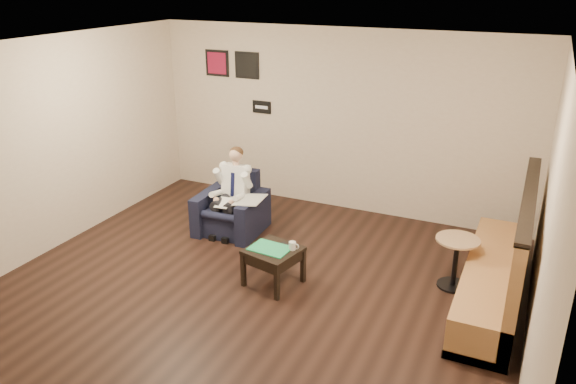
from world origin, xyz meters
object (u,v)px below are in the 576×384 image
at_px(green_folder, 270,248).
at_px(smartphone, 285,245).
at_px(seated_man, 227,196).
at_px(coffee_mug, 292,246).
at_px(side_table, 273,266).
at_px(cafe_table, 455,263).
at_px(banquette, 497,247).
at_px(armchair, 231,204).

height_order(green_folder, smartphone, green_folder).
distance_m(seated_man, coffee_mug, 1.68).
distance_m(side_table, cafe_table, 2.16).
bearing_deg(seated_man, green_folder, -42.75).
bearing_deg(banquette, smartphone, -166.26).
distance_m(coffee_mug, smartphone, 0.15).
bearing_deg(seated_man, armchair, 90.00).
distance_m(armchair, coffee_mug, 1.74).
bearing_deg(coffee_mug, seated_man, 147.75).
bearing_deg(coffee_mug, armchair, 144.75).
bearing_deg(cafe_table, seated_man, 177.65).
bearing_deg(green_folder, side_table, 20.96).
xyz_separation_m(smartphone, cafe_table, (1.90, 0.69, -0.16)).
bearing_deg(smartphone, side_table, -97.35).
relative_size(seated_man, smartphone, 7.97).
bearing_deg(armchair, smartphone, -38.30).
height_order(seated_man, smartphone, seated_man).
height_order(armchair, banquette, banquette).
bearing_deg(cafe_table, side_table, -157.04).
height_order(armchair, seated_man, seated_man).
relative_size(seated_man, side_table, 2.03).
height_order(armchair, coffee_mug, armchair).
distance_m(side_table, banquette, 2.57).
bearing_deg(coffee_mug, side_table, -159.04).
height_order(armchair, side_table, armchair).
distance_m(armchair, seated_man, 0.19).
bearing_deg(seated_man, smartphone, -35.05).
xyz_separation_m(seated_man, banquette, (3.63, -0.25, 0.09)).
bearing_deg(banquette, cafe_table, 164.76).
xyz_separation_m(green_folder, banquette, (2.46, 0.74, 0.20)).
height_order(seated_man, banquette, banquette).
bearing_deg(seated_man, coffee_mug, -34.82).
xyz_separation_m(seated_man, side_table, (1.21, -0.97, -0.35)).
bearing_deg(seated_man, cafe_table, -4.93).
bearing_deg(smartphone, banquette, 36.46).
height_order(side_table, green_folder, green_folder).
relative_size(side_table, green_folder, 1.22).
bearing_deg(side_table, cafe_table, 22.96).
bearing_deg(coffee_mug, banquette, 16.17).
bearing_deg(cafe_table, green_folder, -157.08).
bearing_deg(green_folder, cafe_table, 22.92).
distance_m(seated_man, smartphone, 1.54).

